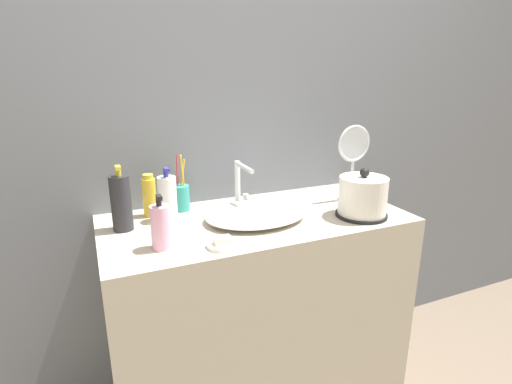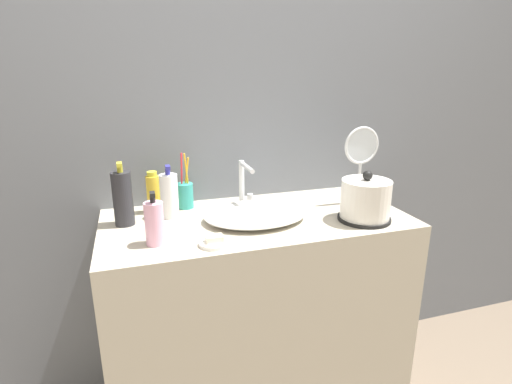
{
  "view_description": "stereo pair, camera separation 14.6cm",
  "coord_description": "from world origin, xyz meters",
  "views": [
    {
      "loc": [
        -0.56,
        -1.01,
        1.38
      ],
      "look_at": [
        -0.0,
        0.27,
        0.95
      ],
      "focal_mm": 28.0,
      "sensor_mm": 36.0,
      "label": 1
    },
    {
      "loc": [
        -0.42,
        -1.06,
        1.38
      ],
      "look_at": [
        -0.0,
        0.27,
        0.95
      ],
      "focal_mm": 28.0,
      "sensor_mm": 36.0,
      "label": 2
    }
  ],
  "objects": [
    {
      "name": "wall_back",
      "position": [
        0.0,
        0.56,
        1.3
      ],
      "size": [
        6.0,
        0.04,
        2.6
      ],
      "color": "slate",
      "rests_on": "ground_plane"
    },
    {
      "name": "vanity_counter",
      "position": [
        0.0,
        0.27,
        0.42
      ],
      "size": [
        1.13,
        0.54,
        0.85
      ],
      "color": "#B7AD99",
      "rests_on": "ground_plane"
    },
    {
      "name": "sink_basin",
      "position": [
        -0.01,
        0.25,
        0.87
      ],
      "size": [
        0.38,
        0.3,
        0.04
      ],
      "color": "white",
      "rests_on": "vanity_counter"
    },
    {
      "name": "faucet",
      "position": [
        -0.01,
        0.41,
        0.95
      ],
      "size": [
        0.06,
        0.16,
        0.18
      ],
      "color": "silver",
      "rests_on": "vanity_counter"
    },
    {
      "name": "electric_kettle",
      "position": [
        0.37,
        0.13,
        0.92
      ],
      "size": [
        0.19,
        0.19,
        0.19
      ],
      "color": "black",
      "rests_on": "vanity_counter"
    },
    {
      "name": "toothbrush_cup",
      "position": [
        -0.24,
        0.46,
        0.9
      ],
      "size": [
        0.06,
        0.06,
        0.22
      ],
      "color": "teal",
      "rests_on": "vanity_counter"
    },
    {
      "name": "lotion_bottle",
      "position": [
        -0.38,
        0.14,
        0.92
      ],
      "size": [
        0.06,
        0.06,
        0.17
      ],
      "color": "#EAA8C6",
      "rests_on": "vanity_counter"
    },
    {
      "name": "shampoo_bottle",
      "position": [
        -0.36,
        0.45,
        0.92
      ],
      "size": [
        0.05,
        0.05,
        0.16
      ],
      "color": "gold",
      "rests_on": "vanity_counter"
    },
    {
      "name": "mouthwash_bottle",
      "position": [
        -0.47,
        0.34,
        0.95
      ],
      "size": [
        0.07,
        0.07,
        0.23
      ],
      "color": "#28282D",
      "rests_on": "vanity_counter"
    },
    {
      "name": "hand_cream_bottle",
      "position": [
        -0.31,
        0.37,
        0.93
      ],
      "size": [
        0.07,
        0.07,
        0.2
      ],
      "color": "white",
      "rests_on": "vanity_counter"
    },
    {
      "name": "soap_dish",
      "position": [
        -0.2,
        0.07,
        0.86
      ],
      "size": [
        0.1,
        0.1,
        0.03
      ],
      "color": "white",
      "rests_on": "vanity_counter"
    },
    {
      "name": "vanity_mirror",
      "position": [
        0.45,
        0.31,
        1.03
      ],
      "size": [
        0.15,
        0.11,
        0.32
      ],
      "color": "silver",
      "rests_on": "vanity_counter"
    }
  ]
}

